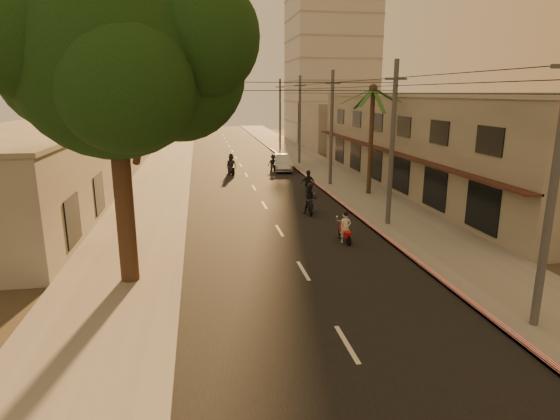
{
  "coord_description": "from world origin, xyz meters",
  "views": [
    {
      "loc": [
        -4.08,
        -16.02,
        7.29
      ],
      "look_at": [
        -0.47,
        5.1,
        1.91
      ],
      "focal_mm": 30.0,
      "sensor_mm": 36.0,
      "label": 1
    }
  ],
  "objects_px": {
    "scooter_mid_a": "(310,200)",
    "scooter_far_b": "(273,163)",
    "scooter_mid_b": "(308,184)",
    "parked_car": "(283,163)",
    "broadleaf_tree": "(124,58)",
    "scooter_far_a": "(231,165)",
    "palm_tree": "(373,95)",
    "scooter_red": "(345,229)"
  },
  "relations": [
    {
      "from": "broadleaf_tree",
      "to": "parked_car",
      "type": "distance_m",
      "value": 28.82
    },
    {
      "from": "scooter_mid_a",
      "to": "parked_car",
      "type": "xyz_separation_m",
      "value": [
        1.29,
        16.6,
        -0.12
      ]
    },
    {
      "from": "scooter_mid_a",
      "to": "scooter_far_b",
      "type": "bearing_deg",
      "value": 98.94
    },
    {
      "from": "scooter_far_a",
      "to": "scooter_far_b",
      "type": "height_order",
      "value": "scooter_far_a"
    },
    {
      "from": "broadleaf_tree",
      "to": "scooter_mid_a",
      "type": "distance_m",
      "value": 14.98
    },
    {
      "from": "broadleaf_tree",
      "to": "scooter_red",
      "type": "xyz_separation_m",
      "value": [
        9.51,
        3.32,
        -7.76
      ]
    },
    {
      "from": "scooter_far_b",
      "to": "parked_car",
      "type": "bearing_deg",
      "value": -0.76
    },
    {
      "from": "scooter_mid_b",
      "to": "parked_car",
      "type": "xyz_separation_m",
      "value": [
        0.2,
        11.31,
        -0.07
      ]
    },
    {
      "from": "scooter_far_a",
      "to": "parked_car",
      "type": "relative_size",
      "value": 0.41
    },
    {
      "from": "broadleaf_tree",
      "to": "scooter_far_a",
      "type": "bearing_deg",
      "value": 77.71
    },
    {
      "from": "palm_tree",
      "to": "scooter_mid_a",
      "type": "height_order",
      "value": "palm_tree"
    },
    {
      "from": "scooter_red",
      "to": "broadleaf_tree",
      "type": "bearing_deg",
      "value": -163.37
    },
    {
      "from": "scooter_far_b",
      "to": "scooter_far_a",
      "type": "bearing_deg",
      "value": -166.01
    },
    {
      "from": "scooter_mid_b",
      "to": "parked_car",
      "type": "distance_m",
      "value": 11.31
    },
    {
      "from": "broadleaf_tree",
      "to": "scooter_far_a",
      "type": "relative_size",
      "value": 6.11
    },
    {
      "from": "broadleaf_tree",
      "to": "scooter_mid_b",
      "type": "height_order",
      "value": "broadleaf_tree"
    },
    {
      "from": "scooter_red",
      "to": "scooter_far_a",
      "type": "distance_m",
      "value": 21.32
    },
    {
      "from": "scooter_mid_b",
      "to": "scooter_mid_a",
      "type": "bearing_deg",
      "value": -96.35
    },
    {
      "from": "scooter_mid_b",
      "to": "scooter_far_b",
      "type": "xyz_separation_m",
      "value": [
        -0.82,
        11.22,
        -0.07
      ]
    },
    {
      "from": "palm_tree",
      "to": "scooter_far_b",
      "type": "bearing_deg",
      "value": 113.92
    },
    {
      "from": "palm_tree",
      "to": "scooter_red",
      "type": "distance_m",
      "value": 13.36
    },
    {
      "from": "scooter_far_b",
      "to": "parked_car",
      "type": "relative_size",
      "value": 0.35
    },
    {
      "from": "scooter_far_a",
      "to": "palm_tree",
      "type": "bearing_deg",
      "value": -59.46
    },
    {
      "from": "broadleaf_tree",
      "to": "scooter_mid_b",
      "type": "xyz_separation_m",
      "value": [
        10.19,
        14.45,
        -7.64
      ]
    },
    {
      "from": "scooter_mid_b",
      "to": "scooter_far_a",
      "type": "height_order",
      "value": "scooter_far_a"
    },
    {
      "from": "scooter_mid_a",
      "to": "scooter_mid_b",
      "type": "height_order",
      "value": "scooter_mid_a"
    },
    {
      "from": "broadleaf_tree",
      "to": "parked_car",
      "type": "bearing_deg",
      "value": 68.03
    },
    {
      "from": "scooter_mid_a",
      "to": "scooter_far_b",
      "type": "relative_size",
      "value": 1.15
    },
    {
      "from": "scooter_far_a",
      "to": "scooter_far_b",
      "type": "xyz_separation_m",
      "value": [
        4.1,
        1.46,
        -0.12
      ]
    },
    {
      "from": "broadleaf_tree",
      "to": "scooter_far_b",
      "type": "bearing_deg",
      "value": 69.95
    },
    {
      "from": "broadleaf_tree",
      "to": "scooter_red",
      "type": "distance_m",
      "value": 12.71
    },
    {
      "from": "palm_tree",
      "to": "scooter_red",
      "type": "relative_size",
      "value": 4.9
    },
    {
      "from": "scooter_mid_a",
      "to": "parked_car",
      "type": "bearing_deg",
      "value": 95.44
    },
    {
      "from": "scooter_mid_a",
      "to": "scooter_far_a",
      "type": "height_order",
      "value": "scooter_far_a"
    },
    {
      "from": "parked_car",
      "to": "scooter_far_a",
      "type": "bearing_deg",
      "value": -155.14
    },
    {
      "from": "palm_tree",
      "to": "scooter_mid_b",
      "type": "xyz_separation_m",
      "value": [
        -4.42,
        0.59,
        -6.31
      ]
    },
    {
      "from": "scooter_red",
      "to": "scooter_mid_b",
      "type": "xyz_separation_m",
      "value": [
        0.68,
        11.13,
        0.12
      ]
    },
    {
      "from": "palm_tree",
      "to": "scooter_red",
      "type": "bearing_deg",
      "value": -115.83
    },
    {
      "from": "palm_tree",
      "to": "scooter_far_b",
      "type": "distance_m",
      "value": 14.42
    },
    {
      "from": "scooter_far_a",
      "to": "scooter_mid_a",
      "type": "bearing_deg",
      "value": -87.22
    },
    {
      "from": "broadleaf_tree",
      "to": "palm_tree",
      "type": "xyz_separation_m",
      "value": [
        14.61,
        13.86,
        -1.33
      ]
    },
    {
      "from": "parked_car",
      "to": "broadleaf_tree",
      "type": "bearing_deg",
      "value": -103.88
    }
  ]
}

